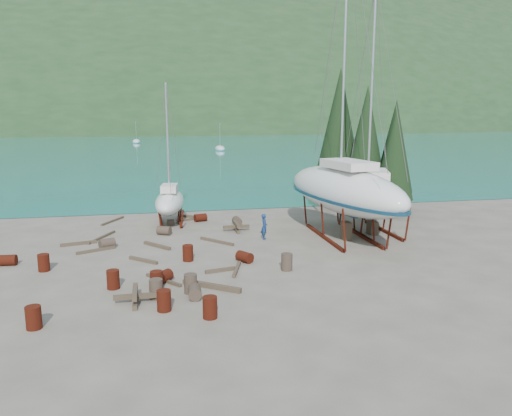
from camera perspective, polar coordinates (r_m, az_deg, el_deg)
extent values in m
plane|color=#5B5548|center=(26.64, -2.37, -6.53)|extent=(600.00, 600.00, 0.00)
plane|color=teal|center=(340.20, -11.21, 9.35)|extent=(700.00, 700.00, 0.00)
ellipsoid|color=#1E361B|center=(345.20, -11.22, 9.37)|extent=(800.00, 360.00, 110.00)
cube|color=beige|center=(222.31, -26.61, 8.22)|extent=(6.00, 5.00, 4.00)
cube|color=#A54C2D|center=(222.25, -26.67, 8.94)|extent=(6.60, 5.60, 1.60)
cube|color=beige|center=(215.75, -16.18, 8.89)|extent=(6.00, 5.00, 4.00)
cube|color=#A54C2D|center=(215.69, -16.22, 9.63)|extent=(6.60, 5.60, 1.60)
cube|color=beige|center=(217.85, -2.78, 9.32)|extent=(6.00, 5.00, 4.00)
cube|color=#A54C2D|center=(217.79, -2.79, 10.05)|extent=(6.60, 5.60, 1.60)
cylinder|color=black|center=(41.26, 12.17, 0.64)|extent=(0.36, 0.36, 1.60)
cone|color=black|center=(40.69, 12.45, 7.58)|extent=(3.60, 3.60, 8.40)
cylinder|color=black|center=(40.14, 15.27, 0.04)|extent=(0.36, 0.36, 1.36)
cone|color=black|center=(39.59, 15.58, 6.09)|extent=(3.06, 3.06, 7.14)
cylinder|color=black|center=(42.49, 9.24, 1.20)|extent=(0.36, 0.36, 1.84)
cone|color=black|center=(41.92, 9.48, 8.97)|extent=(4.14, 4.14, 9.66)
cylinder|color=black|center=(43.44, 15.26, 0.90)|extent=(0.36, 0.36, 1.44)
cone|color=black|center=(42.92, 15.56, 6.82)|extent=(3.24, 3.24, 7.56)
ellipsoid|color=silver|center=(106.29, -4.13, 6.77)|extent=(2.00, 5.00, 1.40)
cylinder|color=silver|center=(106.13, -4.15, 8.31)|extent=(0.08, 0.08, 5.00)
ellipsoid|color=silver|center=(135.35, -13.50, 7.39)|extent=(2.00, 5.00, 1.40)
cylinder|color=silver|center=(135.22, -13.56, 8.59)|extent=(0.08, 0.08, 5.00)
ellipsoid|color=silver|center=(32.22, 10.00, 2.03)|extent=(5.73, 12.85, 2.90)
cube|color=#0D2F44|center=(31.82, 10.35, 0.09)|extent=(0.64, 2.24, 1.00)
cube|color=silver|center=(31.43, 10.52, 4.92)|extent=(2.61, 4.01, 0.50)
cylinder|color=silver|center=(32.69, 10.13, 17.98)|extent=(0.14, 0.14, 14.89)
cube|color=#611810|center=(32.37, 7.74, -3.28)|extent=(0.18, 6.82, 0.20)
cube|color=#611810|center=(33.29, 11.86, -3.02)|extent=(0.18, 6.82, 0.20)
cube|color=brown|center=(32.14, 10.26, -2.59)|extent=(0.50, 0.80, 1.15)
ellipsoid|color=silver|center=(34.03, 12.95, 1.50)|extent=(6.20, 10.53, 2.40)
cube|color=#0D2F44|center=(33.71, 13.25, 0.10)|extent=(0.85, 1.80, 1.00)
cube|color=silver|center=(33.37, 13.42, 3.81)|extent=(2.55, 3.41, 0.50)
cylinder|color=silver|center=(34.12, 13.13, 13.96)|extent=(0.14, 0.14, 12.16)
cube|color=#611810|center=(34.10, 11.19, -2.66)|extent=(0.18, 5.57, 0.20)
cube|color=#611810|center=(34.95, 14.32, -2.47)|extent=(0.18, 5.57, 0.20)
cube|color=brown|center=(33.99, 13.15, -2.20)|extent=(0.50, 0.80, 0.88)
ellipsoid|color=silver|center=(36.49, -9.83, 0.69)|extent=(2.80, 6.46, 1.61)
cube|color=#0D2F44|center=(36.25, -9.80, 0.05)|extent=(0.40, 1.15, 1.00)
cube|color=silver|center=(36.01, -9.87, 2.25)|extent=(1.33, 2.00, 0.50)
cylinder|color=silver|center=(36.28, -10.09, 8.02)|extent=(0.14, 0.14, 7.50)
cube|color=#611810|center=(36.77, -10.83, -1.66)|extent=(0.18, 3.44, 0.20)
cube|color=#611810|center=(36.81, -8.69, -1.58)|extent=(0.18, 3.44, 0.20)
cube|color=brown|center=(36.47, -9.74, -1.65)|extent=(0.50, 0.80, 0.30)
imported|color=navy|center=(31.65, 0.96, -2.15)|extent=(0.51, 0.67, 1.66)
cylinder|color=#611810|center=(20.78, -24.08, -11.35)|extent=(0.58, 0.58, 0.88)
cylinder|color=#2D2823|center=(22.14, -7.03, -9.50)|extent=(0.62, 0.91, 0.58)
cylinder|color=#611810|center=(29.54, -26.52, -5.36)|extent=(0.92, 0.64, 0.58)
cylinder|color=#611810|center=(20.96, -10.47, -10.36)|extent=(0.58, 0.58, 0.88)
cylinder|color=#611810|center=(37.17, -6.36, -1.10)|extent=(1.01, 0.80, 0.58)
cylinder|color=#2D2823|center=(22.71, -7.49, -8.58)|extent=(0.58, 0.58, 0.88)
cylinder|color=#611810|center=(27.05, -1.31, -5.61)|extent=(0.96, 1.05, 0.58)
cylinder|color=#611810|center=(20.03, -5.28, -11.24)|extent=(0.58, 0.58, 0.88)
cylinder|color=#611810|center=(27.73, -23.09, -5.77)|extent=(0.58, 0.58, 0.88)
cylinder|color=#2D2823|center=(33.50, -10.46, -2.55)|extent=(1.05, 0.91, 0.58)
cylinder|color=#611810|center=(23.38, -11.30, -8.12)|extent=(0.58, 0.58, 0.88)
cylinder|color=#2D2823|center=(35.85, -2.18, -1.49)|extent=(0.64, 0.92, 0.58)
cylinder|color=#611810|center=(24.31, -10.57, -7.72)|extent=(1.02, 1.04, 0.58)
cylinder|color=#611810|center=(23.99, -16.02, -7.85)|extent=(0.58, 0.58, 0.88)
cylinder|color=#611810|center=(27.48, -7.79, -5.12)|extent=(0.58, 0.58, 0.88)
cylinder|color=#2D2823|center=(31.07, -16.66, -3.89)|extent=(1.05, 0.92, 0.58)
cylinder|color=#2D2823|center=(22.31, -11.36, -9.07)|extent=(0.58, 0.58, 0.88)
cylinder|color=#2D2823|center=(25.70, 3.54, -6.17)|extent=(0.58, 0.58, 0.88)
cube|color=brown|center=(38.35, -16.07, -1.43)|extent=(1.50, 2.66, 0.14)
cube|color=brown|center=(32.38, -19.62, -3.84)|extent=(2.10, 0.70, 0.19)
cube|color=brown|center=(24.52, -10.55, -8.09)|extent=(1.66, 2.05, 0.15)
cube|color=brown|center=(27.85, -12.77, -5.84)|extent=(1.57, 1.52, 0.17)
cube|color=brown|center=(25.69, -2.22, -7.00)|extent=(0.83, 2.32, 0.16)
cube|color=brown|center=(38.48, -7.23, -1.00)|extent=(1.77, 1.42, 0.19)
cube|color=brown|center=(25.58, -4.07, -7.09)|extent=(1.64, 0.53, 0.17)
cube|color=brown|center=(30.61, -11.24, -4.23)|extent=(1.60, 1.92, 0.19)
cube|color=brown|center=(37.73, -7.35, -1.28)|extent=(2.29, 1.06, 0.15)
cube|color=brown|center=(31.14, -4.50, -3.82)|extent=(1.89, 2.16, 0.16)
cube|color=brown|center=(33.57, -17.20, -3.21)|extent=(1.49, 3.04, 0.15)
cube|color=brown|center=(23.30, -5.10, -8.87)|extent=(2.55, 2.00, 0.23)
cube|color=brown|center=(30.54, -17.82, -4.62)|extent=(2.12, 1.14, 0.16)
cube|color=brown|center=(22.12, -13.63, -10.27)|extent=(0.20, 1.80, 0.20)
cube|color=brown|center=(22.05, -13.65, -9.79)|extent=(1.80, 0.20, 0.20)
cube|color=brown|center=(21.99, -13.67, -9.30)|extent=(0.20, 1.80, 0.20)
cube|color=brown|center=(34.03, -2.27, -2.49)|extent=(0.20, 1.80, 0.20)
cube|color=brown|center=(33.99, -2.27, -2.16)|extent=(1.80, 0.20, 0.20)
cube|color=brown|center=(33.94, -2.27, -1.83)|extent=(0.20, 1.80, 0.20)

